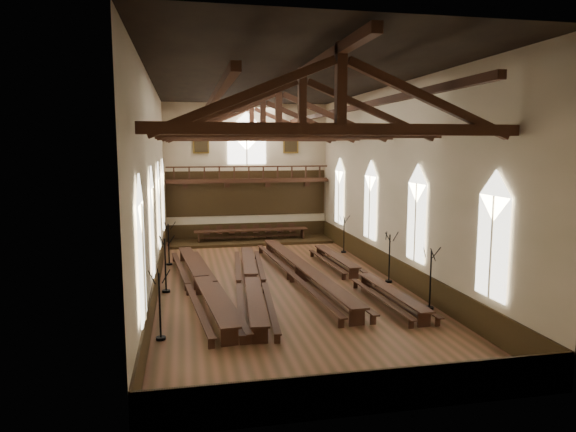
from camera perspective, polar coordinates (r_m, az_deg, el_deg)
The scene contains 21 objects.
ground at distance 26.14m, azimuth -0.99°, elevation -7.54°, with size 26.00×26.00×0.00m, color brown.
room_walls at distance 25.21m, azimuth -1.03°, elevation 6.76°, with size 26.00×26.00×26.00m.
wainscot_band at distance 25.98m, azimuth -0.99°, elevation -6.27°, with size 12.00×26.00×1.20m.
side_windows at distance 25.41m, azimuth -1.01°, elevation 0.62°, with size 11.85×19.80×4.50m.
end_window at distance 37.97m, azimuth -4.62°, elevation 8.23°, with size 2.80×0.12×3.80m.
minstrels_gallery at distance 37.85m, azimuth -4.52°, elevation 3.20°, with size 11.80×1.24×3.70m.
portraits at distance 37.96m, azimuth -4.61°, elevation 8.04°, with size 7.75×0.09×1.45m.
roof_trusses at distance 25.24m, azimuth -1.04°, elevation 10.75°, with size 11.70×25.70×2.80m.
refectory_row_a at distance 24.93m, azimuth -9.67°, elevation -7.06°, with size 2.32×14.81×0.78m.
refectory_row_b at distance 24.94m, azimuth -4.01°, elevation -7.03°, with size 2.09×14.37×0.74m.
refectory_row_c at distance 26.70m, azimuth 1.63°, elevation -5.92°, with size 2.14×14.99×0.80m.
refectory_row_d at distance 26.37m, azimuth 7.97°, elevation -6.37°, with size 1.64×13.77×0.68m.
dais at distance 37.12m, azimuth -4.07°, elevation -2.82°, with size 11.40×2.89×0.19m, color #32240F.
high_table at distance 36.99m, azimuth -4.08°, elevation -1.68°, with size 8.17×1.07×0.76m.
high_chairs at distance 37.78m, azimuth -4.23°, elevation -1.67°, with size 6.73×0.44×0.97m.
candelabrum_left_near at distance 19.25m, azimuth -14.02°, elevation -10.99°, with size 0.79×0.73×2.59m.
candelabrum_left_mid at distance 25.14m, azimuth -13.44°, elevation -6.41°, with size 0.73×0.85×2.75m.
candelabrum_left_far at distance 30.81m, azimuth -13.09°, elevation -3.90°, with size 0.70×0.79×2.57m.
candelabrum_right_near at distance 22.83m, azimuth 15.50°, elevation -7.98°, with size 0.80×0.79×2.68m.
candelabrum_right_mid at distance 26.73m, azimuth 11.17°, elevation -5.58°, with size 0.76×0.79×2.62m.
candelabrum_right_far at distance 33.68m, azimuth 6.22°, elevation -2.81°, with size 0.72×0.73×2.45m.
Camera 1 is at (-4.59, -24.79, 6.90)m, focal length 32.00 mm.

